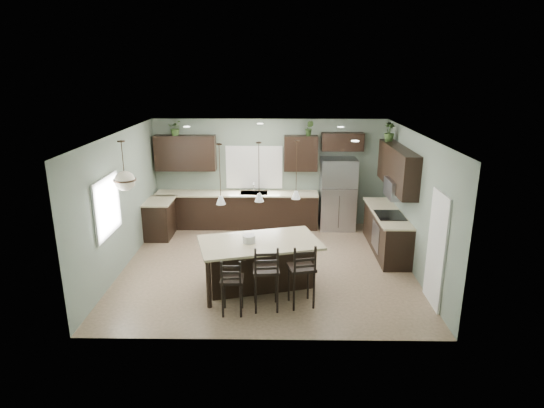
{
  "coord_description": "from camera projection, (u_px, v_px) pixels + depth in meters",
  "views": [
    {
      "loc": [
        0.24,
        -8.88,
        4.04
      ],
      "look_at": [
        0.1,
        0.4,
        1.25
      ],
      "focal_mm": 30.0,
      "sensor_mm": 36.0,
      "label": 1
    }
  ],
  "objects": [
    {
      "name": "left_return_countertop",
      "position": [
        159.0,
        201.0,
        11.07
      ],
      "size": [
        0.66,
        0.96,
        0.04
      ],
      "primitive_type": "cube",
      "color": "beige",
      "rests_on": "left_return_cabs"
    },
    {
      "name": "back_lower_cabs",
      "position": [
        237.0,
        211.0,
        11.9
      ],
      "size": [
        4.2,
        0.6,
        0.9
      ],
      "primitive_type": "cube",
      "color": "black",
      "rests_on": "ground"
    },
    {
      "name": "back_upper_left",
      "position": [
        185.0,
        153.0,
        11.61
      ],
      "size": [
        1.55,
        0.34,
        0.9
      ],
      "primitive_type": "cube",
      "color": "black",
      "rests_on": "room_shell"
    },
    {
      "name": "bar_stool_right",
      "position": [
        301.0,
        274.0,
        7.91
      ],
      "size": [
        0.52,
        0.52,
        1.18
      ],
      "primitive_type": "cube",
      "rotation": [
        0.0,
        0.0,
        0.22
      ],
      "color": "black",
      "rests_on": "ground"
    },
    {
      "name": "pendant_center",
      "position": [
        259.0,
        172.0,
        8.11
      ],
      "size": [
        0.17,
        0.17,
        1.1
      ],
      "primitive_type": null,
      "color": "silver",
      "rests_on": "room_shell"
    },
    {
      "name": "right_countertop",
      "position": [
        387.0,
        212.0,
        10.2
      ],
      "size": [
        0.66,
        2.35,
        0.04
      ],
      "primitive_type": "cube",
      "color": "beige",
      "rests_on": "right_lower_cabs"
    },
    {
      "name": "refrigerator",
      "position": [
        338.0,
        194.0,
        11.69
      ],
      "size": [
        0.9,
        0.74,
        1.85
      ],
      "primitive_type": "cube",
      "color": "#9B9BA3",
      "rests_on": "ground"
    },
    {
      "name": "plant_back_left",
      "position": [
        176.0,
        128.0,
        11.4
      ],
      "size": [
        0.38,
        0.34,
        0.39
      ],
      "primitive_type": "imported",
      "rotation": [
        0.0,
        0.0,
        0.12
      ],
      "color": "#365424",
      "rests_on": "back_upper_left"
    },
    {
      "name": "back_countertop",
      "position": [
        237.0,
        193.0,
        11.74
      ],
      "size": [
        4.2,
        0.66,
        0.04
      ],
      "primitive_type": "cube",
      "color": "beige",
      "rests_on": "back_lower_cabs"
    },
    {
      "name": "back_upper_right",
      "position": [
        301.0,
        153.0,
        11.57
      ],
      "size": [
        0.85,
        0.34,
        0.9
      ],
      "primitive_type": "cube",
      "color": "black",
      "rests_on": "room_shell"
    },
    {
      "name": "sink_inset",
      "position": [
        254.0,
        193.0,
        11.73
      ],
      "size": [
        0.7,
        0.45,
        0.01
      ],
      "primitive_type": "cube",
      "color": "gray",
      "rests_on": "back_countertop"
    },
    {
      "name": "microwave",
      "position": [
        397.0,
        189.0,
        9.76
      ],
      "size": [
        0.4,
        0.75,
        0.4
      ],
      "primitive_type": "cube",
      "color": "gray",
      "rests_on": "right_upper_cabs"
    },
    {
      "name": "serving_dish",
      "position": [
        249.0,
        239.0,
        8.42
      ],
      "size": [
        0.24,
        0.24,
        0.14
      ],
      "primitive_type": "cylinder",
      "color": "silver",
      "rests_on": "kitchen_island"
    },
    {
      "name": "ground",
      "position": [
        267.0,
        266.0,
        9.67
      ],
      "size": [
        6.0,
        6.0,
        0.0
      ],
      "primitive_type": "plane",
      "color": "#9E8466",
      "rests_on": "ground"
    },
    {
      "name": "bar_stool_left",
      "position": [
        232.0,
        286.0,
        7.66
      ],
      "size": [
        0.39,
        0.39,
        1.03
      ],
      "primitive_type": "cube",
      "rotation": [
        0.0,
        0.0,
        0.02
      ],
      "color": "black",
      "rests_on": "ground"
    },
    {
      "name": "pendant_left",
      "position": [
        220.0,
        174.0,
        7.94
      ],
      "size": [
        0.17,
        0.17,
        1.1
      ],
      "primitive_type": null,
      "color": "white",
      "rests_on": "room_shell"
    },
    {
      "name": "bar_stool_center",
      "position": [
        266.0,
        276.0,
        7.79
      ],
      "size": [
        0.48,
        0.48,
        1.21
      ],
      "primitive_type": "cube",
      "rotation": [
        0.0,
        0.0,
        0.08
      ],
      "color": "black",
      "rests_on": "ground"
    },
    {
      "name": "fridge_header",
      "position": [
        342.0,
        142.0,
        11.46
      ],
      "size": [
        1.05,
        0.34,
        0.45
      ],
      "primitive_type": "cube",
      "color": "black",
      "rests_on": "room_shell"
    },
    {
      "name": "kitchen_island",
      "position": [
        260.0,
        264.0,
        8.62
      ],
      "size": [
        2.47,
        1.8,
        0.92
      ],
      "primitive_type": "cube",
      "rotation": [
        0.0,
        0.0,
        0.27
      ],
      "color": "black",
      "rests_on": "ground"
    },
    {
      "name": "plant_back_right",
      "position": [
        309.0,
        128.0,
        11.35
      ],
      "size": [
        0.25,
        0.23,
        0.38
      ],
      "primitive_type": "imported",
      "rotation": [
        0.0,
        0.0,
        -0.33
      ],
      "color": "#314D21",
      "rests_on": "back_upper_right"
    },
    {
      "name": "chandelier",
      "position": [
        123.0,
        166.0,
        8.24
      ],
      "size": [
        0.41,
        0.41,
        0.94
      ],
      "primitive_type": null,
      "color": "beige",
      "rests_on": "room_shell"
    },
    {
      "name": "cooktop",
      "position": [
        390.0,
        215.0,
        9.93
      ],
      "size": [
        0.58,
        0.75,
        0.02
      ],
      "primitive_type": "cube",
      "color": "black",
      "rests_on": "right_countertop"
    },
    {
      "name": "window_back",
      "position": [
        254.0,
        167.0,
        11.85
      ],
      "size": [
        1.35,
        0.02,
        1.0
      ],
      "primitive_type": "cube",
      "color": "white",
      "rests_on": "room_shell"
    },
    {
      "name": "wall_oven_front",
      "position": [
        375.0,
        236.0,
        10.08
      ],
      "size": [
        0.01,
        0.72,
        0.6
      ],
      "primitive_type": "cube",
      "color": "gray",
      "rests_on": "right_lower_cabs"
    },
    {
      "name": "pantry_door",
      "position": [
        436.0,
        250.0,
        7.85
      ],
      "size": [
        0.04,
        0.82,
        2.04
      ],
      "primitive_type": "cube",
      "color": "white",
      "rests_on": "ground"
    },
    {
      "name": "plant_right_wall",
      "position": [
        389.0,
        132.0,
        10.51
      ],
      "size": [
        0.3,
        0.3,
        0.43
      ],
      "primitive_type": "imported",
      "rotation": [
        0.0,
        0.0,
        0.28
      ],
      "color": "#324C21",
      "rests_on": "right_upper_cabs"
    },
    {
      "name": "right_upper_cabs",
      "position": [
        397.0,
        168.0,
        9.9
      ],
      "size": [
        0.34,
        2.35,
        0.9
      ],
      "primitive_type": "cube",
      "color": "black",
      "rests_on": "room_shell"
    },
    {
      "name": "left_return_cabs",
      "position": [
        160.0,
        219.0,
        11.2
      ],
      "size": [
        0.6,
        0.9,
        0.9
      ],
      "primitive_type": "cube",
      "color": "black",
      "rests_on": "ground"
    },
    {
      "name": "right_lower_cabs",
      "position": [
        386.0,
        232.0,
        10.34
      ],
      "size": [
        0.6,
        2.35,
        0.9
      ],
      "primitive_type": "cube",
      "color": "black",
      "rests_on": "ground"
    },
    {
      "name": "room_shell",
      "position": [
        267.0,
        188.0,
        9.18
      ],
      "size": [
        6.0,
        6.0,
        6.0
      ],
      "color": "slate",
      "rests_on": "ground"
    },
    {
      "name": "pendant_right",
      "position": [
        296.0,
        170.0,
        8.28
      ],
      "size": [
        0.17,
        0.17,
        1.1
      ],
      "primitive_type": null,
      "color": "silver",
      "rests_on": "room_shell"
    },
    {
      "name": "window_left",
      "position": [
        106.0,
        206.0,
        8.5
      ],
      "size": [
        0.02,
        1.1,
        1.0
      ],
      "primitive_type": "cube",
      "color": "white",
      "rests_on": "room_shell"
    },
    {
      "name": "faucet",
      "position": [
        254.0,
        188.0,
        11.66
      ],
      "size": [
        0.02,
        0.02,
        0.28
      ],
      "primitive_type": "cylinder",
      "color": "silver",
      "rests_on": "back_countertop"
    }
  ]
}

